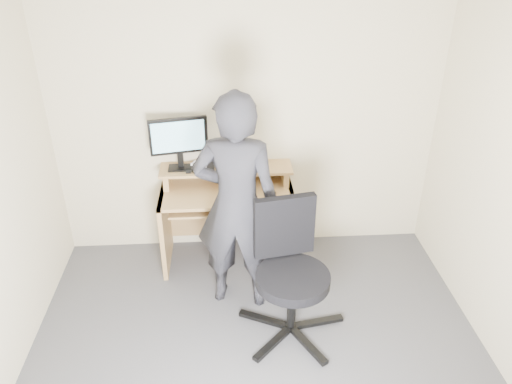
{
  "coord_description": "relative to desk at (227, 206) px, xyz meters",
  "views": [
    {
      "loc": [
        -0.2,
        -2.48,
        2.92
      ],
      "look_at": [
        0.04,
        1.05,
        0.95
      ],
      "focal_mm": 35.0,
      "sensor_mm": 36.0,
      "label": 1
    }
  ],
  "objects": [
    {
      "name": "mouse",
      "position": [
        0.39,
        -0.18,
        0.22
      ],
      "size": [
        0.1,
        0.06,
        0.04
      ],
      "primitive_type": "ellipsoid",
      "rotation": [
        0.0,
        0.0,
        0.0
      ],
      "color": "black",
      "rests_on": "desk"
    },
    {
      "name": "back_wall",
      "position": [
        0.2,
        0.22,
        0.7
      ],
      "size": [
        3.5,
        0.02,
        2.5
      ],
      "primitive_type": "cube",
      "color": "beige",
      "rests_on": "ground"
    },
    {
      "name": "person",
      "position": [
        0.07,
        -0.64,
        0.38
      ],
      "size": [
        0.75,
        0.56,
        1.86
      ],
      "primitive_type": "imported",
      "rotation": [
        0.0,
        0.0,
        2.96
      ],
      "color": "black",
      "rests_on": "ground"
    },
    {
      "name": "smartphone",
      "position": [
        0.26,
        0.05,
        0.37
      ],
      "size": [
        0.11,
        0.15,
        0.01
      ],
      "primitive_type": "cube",
      "rotation": [
        0.0,
        0.0,
        -0.34
      ],
      "color": "black",
      "rests_on": "desk"
    },
    {
      "name": "keyboard",
      "position": [
        -0.1,
        -0.17,
        0.12
      ],
      "size": [
        0.49,
        0.35,
        0.03
      ],
      "primitive_type": "cube",
      "rotation": [
        0.0,
        0.0,
        -0.41
      ],
      "color": "black",
      "rests_on": "desk"
    },
    {
      "name": "office_chair",
      "position": [
        0.46,
        -1.0,
        0.04
      ],
      "size": [
        0.85,
        0.84,
        1.07
      ],
      "rotation": [
        0.0,
        0.0,
        0.18
      ],
      "color": "black",
      "rests_on": "ground"
    },
    {
      "name": "desk",
      "position": [
        0.0,
        0.0,
        0.0
      ],
      "size": [
        1.2,
        0.6,
        0.91
      ],
      "color": "tan",
      "rests_on": "ground"
    },
    {
      "name": "ceiling",
      "position": [
        0.2,
        -1.53,
        1.95
      ],
      "size": [
        3.5,
        3.5,
        0.02
      ],
      "primitive_type": "cube",
      "color": "white",
      "rests_on": "back_wall"
    },
    {
      "name": "headphones",
      "position": [
        -0.24,
        0.12,
        0.37
      ],
      "size": [
        0.16,
        0.16,
        0.06
      ],
      "primitive_type": "torus",
      "rotation": [
        0.26,
        0.0,
        0.04
      ],
      "color": "silver",
      "rests_on": "desk"
    },
    {
      "name": "external_drive",
      "position": [
        -0.14,
        0.09,
        0.46
      ],
      "size": [
        0.08,
        0.14,
        0.2
      ],
      "primitive_type": "cube",
      "rotation": [
        0.0,
        0.0,
        0.08
      ],
      "color": "black",
      "rests_on": "desk"
    },
    {
      "name": "charger",
      "position": [
        -0.34,
        -0.01,
        0.38
      ],
      "size": [
        0.05,
        0.04,
        0.03
      ],
      "primitive_type": "cube",
      "rotation": [
        0.0,
        0.0,
        0.04
      ],
      "color": "black",
      "rests_on": "desk"
    },
    {
      "name": "monitor",
      "position": [
        -0.41,
        0.07,
        0.65
      ],
      "size": [
        0.51,
        0.14,
        0.49
      ],
      "rotation": [
        0.0,
        0.0,
        0.19
      ],
      "color": "black",
      "rests_on": "desk"
    },
    {
      "name": "travel_mug",
      "position": [
        0.08,
        0.06,
        0.44
      ],
      "size": [
        0.09,
        0.09,
        0.16
      ],
      "primitive_type": "cylinder",
      "rotation": [
        0.0,
        0.0,
        0.35
      ],
      "color": "#AFAFB4",
      "rests_on": "desk"
    },
    {
      "name": "ground",
      "position": [
        0.2,
        -1.53,
        -0.55
      ],
      "size": [
        3.5,
        3.5,
        0.0
      ],
      "primitive_type": "plane",
      "color": "#4F4F54",
      "rests_on": "ground"
    }
  ]
}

